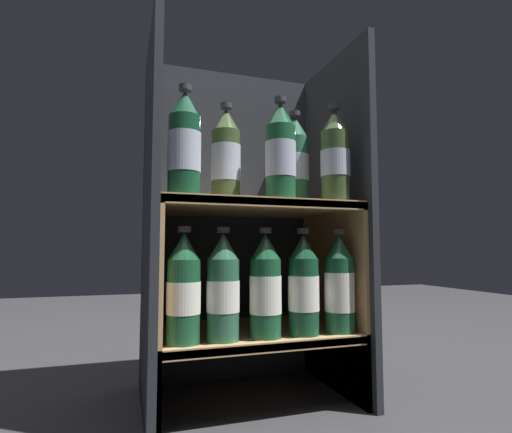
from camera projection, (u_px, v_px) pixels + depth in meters
The scene contains 16 objects.
ground_plane at pixel (274, 428), 0.93m from camera, with size 6.00×6.00×0.00m, color #2D2D30.
fridge_back_wall at pixel (232, 222), 1.33m from camera, with size 0.58×0.02×1.01m, color #23262B.
fridge_side_left at pixel (150, 215), 1.06m from camera, with size 0.02×0.42×1.01m, color #23262B.
fridge_side_right at pixel (336, 219), 1.23m from camera, with size 0.02×0.42×1.01m, color #23262B.
shelf_lower at pixel (251, 343), 1.11m from camera, with size 0.54×0.38×0.20m.
shelf_upper at pixel (250, 260), 1.13m from camera, with size 0.54×0.38×0.54m.
bottle_upper_front_0 at pixel (184, 146), 0.97m from camera, with size 0.08×0.08×0.28m.
bottle_upper_front_1 at pixel (281, 154), 1.05m from camera, with size 0.08×0.08×0.28m.
bottle_upper_front_2 at pixel (335, 158), 1.10m from camera, with size 0.08×0.08×0.28m.
bottle_upper_back_0 at pixel (226, 158), 1.09m from camera, with size 0.08×0.08×0.28m.
bottle_upper_back_1 at pixel (295, 163), 1.16m from camera, with size 0.08×0.08×0.28m.
bottle_lower_front_0 at pixel (184, 291), 0.94m from camera, with size 0.08×0.08×0.28m.
bottle_lower_front_1 at pixel (223, 289), 0.97m from camera, with size 0.08×0.08×0.28m.
bottle_lower_front_2 at pixel (267, 288), 1.01m from camera, with size 0.08×0.08×0.28m.
bottle_lower_front_3 at pixel (304, 287), 1.04m from camera, with size 0.08×0.08×0.28m.
bottle_lower_front_4 at pixel (339, 286), 1.07m from camera, with size 0.08×0.08×0.28m.
Camera 1 is at (-0.34, -0.90, 0.41)m, focal length 28.00 mm.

